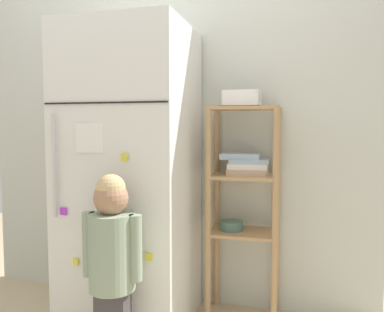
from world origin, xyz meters
name	(u,v)px	position (x,y,z in m)	size (l,w,h in m)	color
kitchen_wall_back	(169,134)	(0.00, 0.38, 1.12)	(2.68, 0.03, 2.24)	silver
refrigerator	(132,177)	(-0.12, 0.02, 0.87)	(0.69, 0.70, 1.74)	white
child_standing	(112,251)	(-0.02, -0.44, 0.57)	(0.31, 0.23, 0.95)	#413C3F
pantry_shelf_unit	(244,189)	(0.52, 0.21, 0.79)	(0.42, 0.29, 1.28)	tan
fruit_bin	(241,101)	(0.50, 0.21, 1.32)	(0.22, 0.20, 0.09)	white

